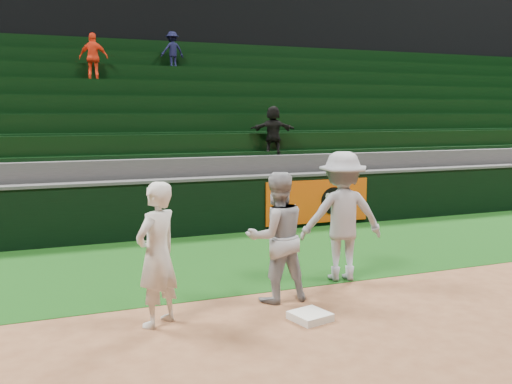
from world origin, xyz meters
TOP-DOWN VIEW (x-y plane):
  - ground at (0.00, 0.00)m, footprint 70.00×70.00m
  - foul_grass at (0.00, 3.00)m, footprint 36.00×4.20m
  - upper_deck at (0.00, 17.45)m, footprint 40.00×12.00m
  - first_base at (0.09, -0.35)m, footprint 0.53×0.53m
  - first_baseman at (-1.75, 0.21)m, footprint 0.78×0.74m
  - baserunner at (-0.00, 0.53)m, footprint 0.89×0.70m
  - base_coach at (1.37, 1.10)m, footprint 1.44×1.02m
  - field_wall at (0.03, 5.20)m, footprint 36.00×0.45m
  - stadium_seating at (-0.01, 8.97)m, footprint 36.00×5.95m

SIDE VIEW (x-z plane):
  - ground at x=0.00m, z-range 0.00..0.00m
  - foul_grass at x=0.00m, z-range 0.00..0.01m
  - first_base at x=0.09m, z-range 0.00..0.10m
  - field_wall at x=0.03m, z-range 0.01..1.26m
  - first_baseman at x=-1.75m, z-range 0.00..1.80m
  - baserunner at x=0.00m, z-range 0.00..1.83m
  - base_coach at x=1.37m, z-range 0.01..2.04m
  - stadium_seating at x=-0.01m, z-range -0.79..4.19m
  - upper_deck at x=0.00m, z-range 0.00..12.00m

